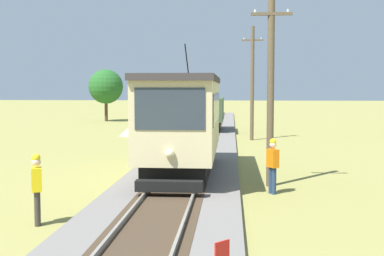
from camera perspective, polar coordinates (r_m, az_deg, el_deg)
name	(u,v)px	position (r m, az deg, el deg)	size (l,w,h in m)	color
red_tram	(183,120)	(18.48, -1.05, 0.98)	(2.60, 8.54, 4.79)	beige
freight_car	(207,112)	(37.27, 1.79, 1.86)	(2.40, 5.20, 2.31)	#384C33
utility_pole_near_tram	(271,86)	(17.03, 9.12, 4.80)	(1.40, 0.43, 6.69)	brown
utility_pole_mid	(252,82)	(32.00, 7.01, 5.31)	(1.40, 0.26, 7.33)	brown
gravel_pile	(135,128)	(35.09, -6.61, -0.04)	(2.26, 2.26, 1.04)	#9E998E
track_worker	(37,186)	(12.69, -17.58, -6.44)	(0.36, 0.44, 1.78)	#38332D
second_worker	(273,163)	(15.89, 9.36, -4.07)	(0.40, 0.45, 1.78)	navy
tree_left_near	(106,87)	(50.73, -9.98, 4.75)	(3.49, 3.49, 5.28)	#4C3823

